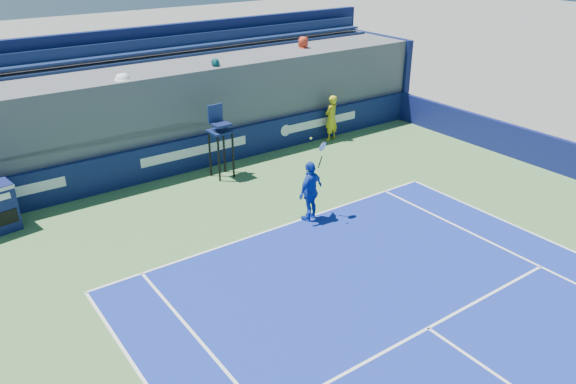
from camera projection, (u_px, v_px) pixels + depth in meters
ball_person at (331, 118)px, 22.13m from camera, size 0.74×0.58×1.81m
back_hoarding at (195, 153)px, 19.48m from camera, size 20.40×0.21×1.20m
umpire_chair at (220, 134)px, 18.53m from camera, size 0.74×0.74×2.48m
tennis_player at (311, 191)px, 15.94m from camera, size 1.13×0.76×2.57m
stadium_seating at (167, 105)px, 20.47m from camera, size 21.00×4.05×4.40m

